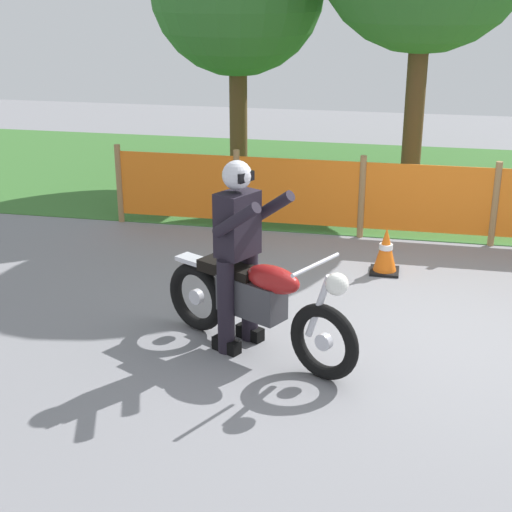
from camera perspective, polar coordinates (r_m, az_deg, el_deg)
name	(u,v)px	position (r m, az deg, el deg)	size (l,w,h in m)	color
ground	(425,326)	(7.36, 12.67, -5.20)	(24.00, 24.00, 0.02)	gray
grass_verge	(423,183)	(12.36, 12.54, 5.39)	(24.00, 5.66, 0.01)	#386B2D
barrier_fence	(427,199)	(9.49, 12.84, 4.19)	(8.08, 0.08, 1.05)	#997547
motorcycle_lead	(257,302)	(6.48, 0.11, -3.51)	(1.89, 1.11, 0.99)	black
rider_lead	(239,249)	(6.44, -1.29, 0.52)	(0.72, 0.70, 1.69)	black
traffic_cone	(386,250)	(8.45, 9.79, 0.42)	(0.32, 0.32, 0.53)	black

